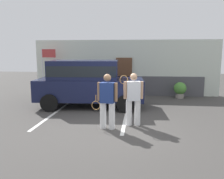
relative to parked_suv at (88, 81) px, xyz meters
name	(u,v)px	position (x,y,z in m)	size (l,w,h in m)	color
ground_plane	(113,128)	(1.43, -2.79, -1.15)	(40.00, 40.00, 0.00)	#423F3D
parking_stripe_0	(55,113)	(-1.09, -1.29, -1.14)	(0.12, 4.40, 0.01)	silver
parking_stripe_1	(126,115)	(1.77, -1.29, -1.14)	(0.12, 4.40, 0.01)	silver
house_frontage	(125,69)	(1.43, 3.20, 0.30)	(10.31, 0.40, 3.08)	silver
parked_suv	(88,81)	(0.00, 0.00, 0.00)	(4.71, 2.40, 2.05)	#141938
tennis_player_man	(107,101)	(1.26, -2.89, -0.24)	(0.89, 0.32, 1.75)	white
tennis_player_woman	(133,98)	(2.06, -2.43, -0.24)	(0.78, 0.33, 1.73)	white
potted_plant_by_porch	(180,89)	(4.39, 2.41, -0.67)	(0.65, 0.65, 0.85)	gray
flag_pole	(46,63)	(-2.93, 2.48, 0.69)	(0.80, 0.05, 2.62)	silver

